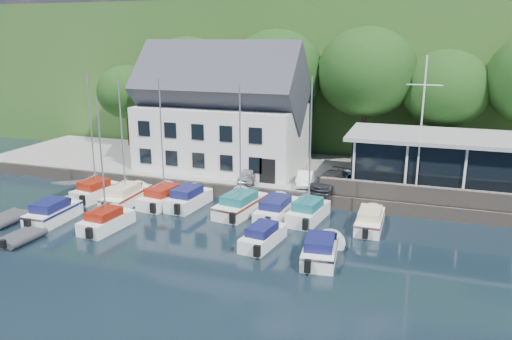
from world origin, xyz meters
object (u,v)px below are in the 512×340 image
(car_silver, at_px, (249,175))
(dinghy_1, at_px, (20,237))
(boat_r1_0, at_px, (92,140))
(boat_r1_6, at_px, (310,153))
(boat_r1_2, at_px, (162,146))
(boat_r2_4, at_px, (320,248))
(dinghy_0, at_px, (7,217))
(boat_r1_4, at_px, (240,149))
(car_dgrey, at_px, (330,181))
(club_pavilion, at_px, (435,160))
(boat_r1_3, at_px, (189,197))
(boat_r2_1, at_px, (102,165))
(car_white, at_px, (305,178))
(car_blue, at_px, (355,180))
(boat_r2_3, at_px, (263,234))
(boat_r1_1, at_px, (122,144))
(boat_r2_0, at_px, (53,211))
(flagpole, at_px, (421,128))
(boat_r1_5, at_px, (277,207))
(harbor_building, at_px, (222,118))
(boat_r1_7, at_px, (370,218))

(car_silver, relative_size, dinghy_1, 1.09)
(boat_r1_0, bearing_deg, boat_r1_6, 11.30)
(boat_r1_2, height_order, dinghy_1, boat_r1_2)
(car_silver, distance_m, boat_r2_4, 13.19)
(boat_r2_4, xyz_separation_m, dinghy_0, (-21.52, -1.11, -0.36))
(boat_r1_4, bearing_deg, dinghy_1, -130.95)
(car_dgrey, bearing_deg, boat_r1_4, -125.40)
(dinghy_0, bearing_deg, club_pavilion, 28.01)
(boat_r1_3, xyz_separation_m, boat_r2_1, (-3.15, -5.81, 3.58))
(car_white, xyz_separation_m, car_blue, (3.80, 0.47, 0.05))
(car_silver, relative_size, boat_r2_3, 0.59)
(boat_r1_3, height_order, boat_r1_6, boat_r1_6)
(boat_r1_1, bearing_deg, car_white, 24.87)
(boat_r2_1, bearing_deg, boat_r2_3, 10.34)
(boat_r2_1, bearing_deg, boat_r1_0, 136.95)
(boat_r1_0, bearing_deg, boat_r2_0, -77.56)
(flagpole, distance_m, boat_r1_5, 11.69)
(dinghy_1, bearing_deg, boat_r2_0, 101.45)
(boat_r2_3, bearing_deg, harbor_building, 129.83)
(boat_r1_5, xyz_separation_m, boat_r1_7, (6.46, 0.02, -0.06))
(car_blue, bearing_deg, boat_r2_0, -148.60)
(boat_r2_0, bearing_deg, boat_r1_4, 24.85)
(harbor_building, relative_size, car_dgrey, 3.24)
(dinghy_0, bearing_deg, boat_r1_7, 15.81)
(flagpole, relative_size, boat_r2_3, 1.81)
(boat_r1_1, bearing_deg, car_silver, 33.38)
(dinghy_1, bearing_deg, boat_r2_1, 46.92)
(car_white, relative_size, boat_r1_1, 0.36)
(boat_r1_0, bearing_deg, dinghy_1, -75.67)
(boat_r1_0, bearing_deg, boat_r1_3, 13.43)
(car_silver, xyz_separation_m, boat_r1_1, (-7.97, -5.42, 3.10))
(car_white, bearing_deg, boat_r1_3, -152.09)
(boat_r2_0, xyz_separation_m, boat_r2_4, (18.62, -0.09, -0.06))
(boat_r1_3, relative_size, boat_r2_0, 1.00)
(boat_r1_3, relative_size, boat_r1_4, 0.63)
(car_dgrey, xyz_separation_m, boat_r2_1, (-12.87, -10.48, 2.73))
(car_blue, relative_size, boat_r1_3, 0.59)
(car_white, height_order, boat_r2_3, car_white)
(boat_r1_2, distance_m, dinghy_0, 11.62)
(boat_r1_5, bearing_deg, car_white, 84.37)
(car_dgrey, height_order, dinghy_1, car_dgrey)
(car_blue, xyz_separation_m, boat_r1_7, (1.83, -5.59, -0.91))
(boat_r1_1, relative_size, boat_r2_3, 1.67)
(boat_r1_0, relative_size, boat_r2_0, 1.56)
(car_dgrey, height_order, boat_r1_0, boat_r1_0)
(boat_r2_4, distance_m, dinghy_0, 21.55)
(club_pavilion, xyz_separation_m, boat_r1_6, (-8.08, -8.04, 1.76))
(boat_r1_6, distance_m, boat_r1_7, 5.87)
(club_pavilion, distance_m, boat_r2_0, 28.39)
(club_pavilion, height_order, boat_r2_0, club_pavilion)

